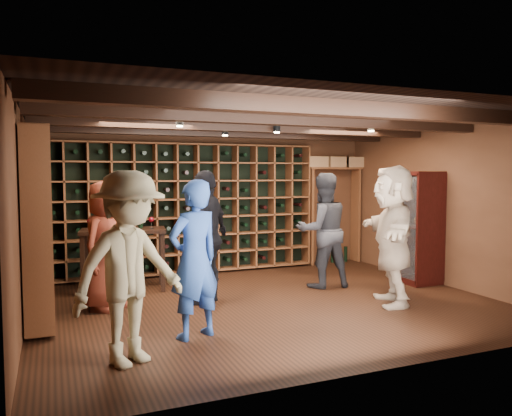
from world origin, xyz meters
name	(u,v)px	position (x,y,z in m)	size (l,w,h in m)	color
ground	(269,303)	(0.00, 0.00, 0.00)	(6.00, 6.00, 0.00)	black
room_shell	(267,123)	(0.00, 0.05, 2.42)	(6.00, 6.00, 6.00)	brown
wine_rack_back	(186,208)	(-0.52, 2.33, 1.15)	(4.65, 0.30, 2.20)	brown
wine_rack_left	(40,221)	(-2.83, 0.82, 1.15)	(0.30, 2.65, 2.20)	brown
crate_shelf	(334,183)	(2.41, 2.32, 1.57)	(1.20, 0.32, 2.07)	brown
display_cabinet	(420,230)	(2.71, 0.20, 0.86)	(0.55, 0.50, 1.75)	#340C0A
man_blue_shirt	(194,259)	(-1.30, -1.00, 0.84)	(0.62, 0.40, 1.69)	navy
man_grey_suit	(323,230)	(1.16, 0.57, 0.88)	(0.85, 0.66, 1.75)	black
guest_red_floral	(106,245)	(-2.05, 0.52, 0.83)	(0.81, 0.53, 1.66)	maroon
guest_woman_black	(207,237)	(-0.76, 0.35, 0.90)	(1.05, 0.44, 1.80)	black
guest_khaki	(129,268)	(-2.05, -1.48, 0.89)	(1.15, 0.66, 1.78)	gray
guest_beige	(393,235)	(1.52, -0.66, 0.93)	(1.73, 0.55, 1.86)	tan
tasting_table	(123,237)	(-1.71, 1.51, 0.81)	(1.30, 0.79, 1.20)	black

